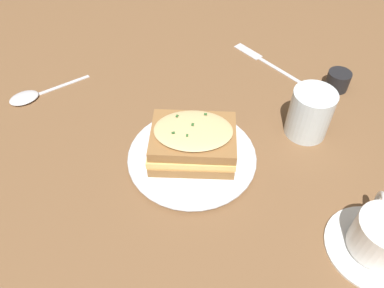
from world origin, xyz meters
name	(u,v)px	position (x,y,z in m)	size (l,w,h in m)	color
ground_plane	(188,158)	(0.00, 0.00, 0.00)	(2.40, 2.40, 0.00)	brown
dinner_plate	(192,157)	(0.01, 0.01, 0.01)	(0.23, 0.23, 0.02)	white
sandwich	(193,142)	(0.00, 0.01, 0.05)	(0.11, 0.15, 0.06)	olive
teacup_with_saucer	(379,238)	(0.16, 0.28, 0.03)	(0.14, 0.14, 0.07)	white
water_glass	(310,113)	(-0.08, 0.22, 0.05)	(0.08, 0.08, 0.09)	silver
fork	(259,58)	(-0.31, 0.14, 0.00)	(0.15, 0.15, 0.00)	silver
spoon	(29,96)	(-0.14, -0.34, 0.00)	(0.12, 0.15, 0.01)	silver
condiment_pot	(338,80)	(-0.22, 0.30, 0.02)	(0.05, 0.05, 0.04)	black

